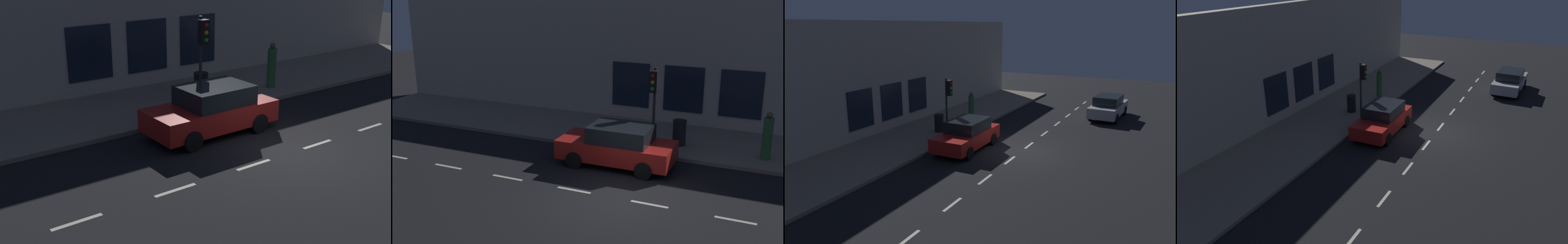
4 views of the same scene
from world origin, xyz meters
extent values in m
plane|color=black|center=(0.00, 0.00, 0.00)|extent=(60.00, 60.00, 0.00)
cube|color=gray|center=(6.25, 0.00, 0.07)|extent=(4.50, 32.00, 0.15)
cube|color=beige|center=(8.80, 0.00, 3.27)|extent=(0.60, 32.00, 6.54)
cube|color=#192333|center=(8.47, -2.57, 1.82)|extent=(0.04, 1.85, 2.14)
cube|color=#192333|center=(8.47, 0.00, 1.82)|extent=(0.04, 1.85, 2.14)
cube|color=#192333|center=(8.47, 2.57, 1.82)|extent=(0.04, 1.85, 2.14)
cube|color=beige|center=(0.00, -3.60, 0.00)|extent=(0.12, 1.20, 0.01)
cube|color=beige|center=(0.00, -1.00, 0.00)|extent=(0.12, 1.20, 0.01)
cube|color=beige|center=(0.00, 1.60, 0.00)|extent=(0.12, 1.20, 0.01)
cube|color=beige|center=(0.00, 4.20, 0.00)|extent=(0.12, 1.20, 0.01)
cube|color=beige|center=(0.00, 6.80, 0.00)|extent=(0.12, 1.20, 0.01)
cylinder|color=#2D2D30|center=(4.42, 0.23, 1.83)|extent=(0.11, 0.11, 3.35)
cube|color=black|center=(4.24, 0.23, 2.98)|extent=(0.26, 0.32, 0.84)
sphere|color=red|center=(4.10, 0.23, 3.23)|extent=(0.15, 0.15, 0.15)
sphere|color=gold|center=(4.10, 0.23, 2.98)|extent=(0.15, 0.15, 0.15)
sphere|color=green|center=(4.10, 0.23, 2.73)|extent=(0.15, 0.15, 0.15)
cube|color=red|center=(2.67, 1.11, 0.63)|extent=(1.89, 4.29, 0.70)
cube|color=black|center=(2.67, 0.94, 1.28)|extent=(1.65, 2.23, 0.60)
cylinder|color=black|center=(1.79, 2.42, 0.32)|extent=(0.23, 0.64, 0.64)
cylinder|color=black|center=(3.52, 2.44, 0.32)|extent=(0.23, 0.64, 0.64)
cylinder|color=black|center=(1.81, -0.22, 0.32)|extent=(0.23, 0.64, 0.64)
cylinder|color=black|center=(3.54, -0.21, 0.32)|extent=(0.23, 0.64, 0.64)
cylinder|color=#336B38|center=(5.21, -3.99, 0.96)|extent=(0.51, 0.51, 1.63)
sphere|color=brown|center=(5.21, -3.99, 1.89)|extent=(0.23, 0.23, 0.23)
cube|color=brown|center=(5.28, -4.07, 1.89)|extent=(0.08, 0.07, 0.06)
cylinder|color=black|center=(5.50, -0.58, 0.64)|extent=(0.53, 0.53, 0.99)
cylinder|color=black|center=(5.50, -0.58, 1.17)|extent=(0.56, 0.56, 0.06)
camera|label=1|loc=(-9.32, 10.22, 5.80)|focal=45.71mm
camera|label=2|loc=(-13.38, -4.80, 6.80)|focal=44.71mm
camera|label=3|loc=(-6.71, 17.40, 6.32)|focal=34.82mm
camera|label=4|loc=(-4.82, 17.82, 8.29)|focal=33.81mm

